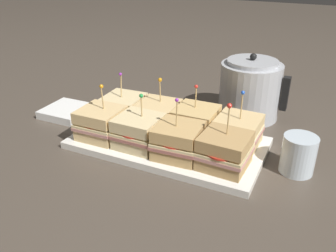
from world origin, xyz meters
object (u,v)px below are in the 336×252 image
at_px(sandwich_front_center_right, 178,141).
at_px(sandwich_back_far_left, 124,108).
at_px(sandwich_front_center_left, 139,131).
at_px(sandwich_front_far_right, 224,151).
at_px(drinking_glass, 298,155).
at_px(sandwich_back_center_right, 196,122).
at_px(serving_platter, 168,143).
at_px(kettle_steel, 250,90).
at_px(sandwich_front_far_left, 101,123).
at_px(sandwich_back_far_right, 238,131).
at_px(sandwich_back_center_left, 158,115).
at_px(napkin_stack, 67,111).

xyz_separation_m(sandwich_front_center_right, sandwich_back_far_left, (-0.22, 0.11, -0.00)).
relative_size(sandwich_front_center_left, sandwich_front_far_right, 0.90).
height_order(sandwich_back_far_left, drinking_glass, sandwich_back_far_left).
height_order(sandwich_back_far_left, sandwich_back_center_right, sandwich_back_far_left).
bearing_deg(serving_platter, sandwich_back_center_right, 45.41).
distance_m(sandwich_back_center_right, kettle_steel, 0.24).
height_order(sandwich_front_far_left, sandwich_back_far_left, same).
bearing_deg(serving_platter, sandwich_front_center_left, -134.86).
bearing_deg(sandwich_back_far_left, sandwich_back_far_right, 0.11).
xyz_separation_m(serving_platter, drinking_glass, (0.32, 0.02, 0.04)).
xyz_separation_m(sandwich_back_center_right, drinking_glass, (0.27, -0.04, -0.01)).
distance_m(sandwich_front_center_right, sandwich_front_far_right, 0.11).
distance_m(sandwich_back_far_right, kettle_steel, 0.22).
bearing_deg(drinking_glass, sandwich_back_center_right, 172.36).
distance_m(sandwich_back_center_left, kettle_steel, 0.30).
bearing_deg(drinking_glass, sandwich_front_center_right, -163.77).
bearing_deg(kettle_steel, sandwich_front_center_left, -120.74).
distance_m(sandwich_front_center_right, kettle_steel, 0.35).
distance_m(serving_platter, kettle_steel, 0.32).
bearing_deg(sandwich_front_center_left, sandwich_back_center_right, 45.27).
bearing_deg(sandwich_back_center_left, sandwich_back_center_right, -0.03).
bearing_deg(sandwich_back_center_right, sandwich_front_far_left, -153.26).
bearing_deg(sandwich_back_center_left, sandwich_back_far_right, 0.02).
bearing_deg(sandwich_back_far_right, kettle_steel, 96.80).
xyz_separation_m(sandwich_front_center_left, napkin_stack, (-0.32, 0.10, -0.05)).
bearing_deg(serving_platter, sandwich_back_far_left, 161.64).
bearing_deg(drinking_glass, sandwich_back_far_right, 166.79).
height_order(sandwich_back_center_left, napkin_stack, sandwich_back_center_left).
bearing_deg(sandwich_back_center_right, napkin_stack, -178.13).
relative_size(sandwich_back_center_left, drinking_glass, 1.56).
xyz_separation_m(sandwich_front_center_right, sandwich_back_far_right, (0.11, 0.11, -0.00)).
distance_m(kettle_steel, napkin_stack, 0.57).
bearing_deg(sandwich_back_center_left, serving_platter, -45.07).
xyz_separation_m(sandwich_front_far_left, sandwich_front_center_left, (0.11, 0.00, 0.00)).
bearing_deg(sandwich_front_far_left, sandwich_back_center_right, 26.74).
bearing_deg(sandwich_front_far_left, sandwich_back_far_left, 89.51).
bearing_deg(serving_platter, sandwich_back_center_left, 134.93).
xyz_separation_m(serving_platter, sandwich_front_center_right, (0.05, -0.06, 0.05)).
bearing_deg(sandwich_front_center_right, drinking_glass, 16.23).
relative_size(sandwich_front_center_left, drinking_glass, 1.52).
distance_m(sandwich_front_center_left, napkin_stack, 0.33).
bearing_deg(sandwich_front_center_left, drinking_glass, 11.36).
xyz_separation_m(sandwich_front_far_right, drinking_glass, (0.15, 0.08, -0.01)).
bearing_deg(napkin_stack, sandwich_front_far_left, -26.02).
distance_m(sandwich_front_far_left, sandwich_front_center_right, 0.22).
xyz_separation_m(serving_platter, sandwich_front_center_left, (-0.06, -0.06, 0.05)).
bearing_deg(sandwich_front_center_right, sandwich_front_far_left, 179.82).
relative_size(sandwich_front_far_right, sandwich_back_center_left, 1.07).
distance_m(sandwich_back_center_left, sandwich_back_center_right, 0.11).
bearing_deg(sandwich_back_far_right, sandwich_front_far_right, -90.24).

